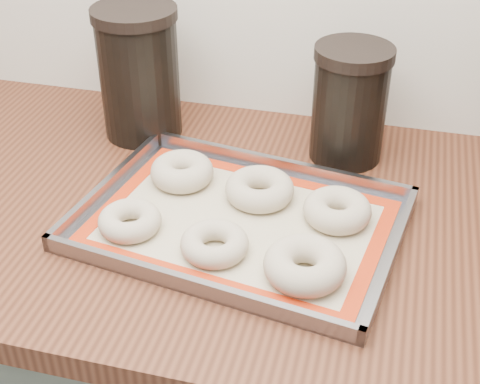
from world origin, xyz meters
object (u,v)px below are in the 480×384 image
(bagel_front_mid, at_px, (215,244))
(bagel_front_left, at_px, (130,221))
(bagel_back_mid, at_px, (260,189))
(baking_tray, at_px, (240,222))
(bagel_back_left, at_px, (182,171))
(canister_mid, at_px, (350,103))
(bagel_back_right, at_px, (337,210))
(canister_left, at_px, (139,73))
(bagel_front_right, at_px, (305,265))

(bagel_front_mid, bearing_deg, bagel_front_left, 171.47)
(bagel_front_left, distance_m, bagel_back_mid, 0.21)
(baking_tray, relative_size, bagel_back_left, 4.99)
(canister_mid, bearing_deg, bagel_back_right, -86.52)
(baking_tray, xyz_separation_m, bagel_front_left, (-0.15, -0.06, 0.01))
(bagel_back_mid, relative_size, canister_left, 0.46)
(canister_left, bearing_deg, bagel_front_right, -42.76)
(baking_tray, bearing_deg, bagel_front_right, -39.90)
(baking_tray, height_order, bagel_front_left, bagel_front_left)
(bagel_front_right, relative_size, bagel_back_left, 1.09)
(bagel_back_left, distance_m, bagel_back_right, 0.26)
(bagel_back_left, height_order, bagel_back_mid, bagel_back_left)
(bagel_front_right, distance_m, bagel_back_mid, 0.19)
(bagel_front_right, bearing_deg, bagel_front_mid, 171.82)
(bagel_back_right, xyz_separation_m, canister_mid, (-0.01, 0.20, 0.08))
(bagel_front_left, relative_size, canister_mid, 0.47)
(bagel_front_mid, height_order, bagel_front_right, bagel_front_right)
(bagel_front_left, bearing_deg, canister_mid, 46.87)
(bagel_back_mid, bearing_deg, bagel_front_left, -143.21)
(bagel_back_right, relative_size, canister_left, 0.43)
(bagel_front_mid, bearing_deg, bagel_back_right, 37.20)
(bagel_front_mid, relative_size, canister_mid, 0.48)
(bagel_back_left, bearing_deg, canister_mid, 32.52)
(baking_tray, distance_m, bagel_front_left, 0.16)
(bagel_front_mid, distance_m, bagel_back_right, 0.19)
(bagel_front_mid, height_order, bagel_back_right, bagel_back_right)
(baking_tray, relative_size, canister_mid, 2.55)
(baking_tray, bearing_deg, bagel_back_right, 16.93)
(bagel_back_left, bearing_deg, baking_tray, -35.66)
(bagel_front_mid, relative_size, bagel_back_left, 0.94)
(bagel_back_left, relative_size, canister_left, 0.44)
(bagel_back_left, xyz_separation_m, canister_mid, (0.24, 0.15, 0.08))
(bagel_front_left, bearing_deg, bagel_front_mid, -8.53)
(bagel_back_right, bearing_deg, bagel_front_left, -161.38)
(bagel_front_left, xyz_separation_m, bagel_back_left, (0.03, 0.14, 0.00))
(canister_mid, bearing_deg, bagel_front_left, -133.13)
(bagel_front_left, height_order, bagel_back_right, bagel_back_right)
(bagel_back_left, xyz_separation_m, canister_left, (-0.12, 0.15, 0.09))
(bagel_back_left, bearing_deg, bagel_back_right, -9.50)
(baking_tray, distance_m, bagel_back_left, 0.15)
(baking_tray, relative_size, bagel_back_right, 5.00)
(bagel_front_left, height_order, bagel_front_right, bagel_front_right)
(bagel_front_right, xyz_separation_m, canister_left, (-0.35, 0.33, 0.09))
(bagel_front_left, xyz_separation_m, bagel_back_right, (0.29, 0.10, 0.00))
(bagel_back_mid, xyz_separation_m, canister_mid, (0.11, 0.17, 0.08))
(bagel_front_mid, distance_m, bagel_back_mid, 0.15)
(canister_left, bearing_deg, bagel_front_left, -72.59)
(bagel_back_right, height_order, canister_mid, canister_mid)
(bagel_back_right, bearing_deg, bagel_front_right, -100.41)
(canister_left, bearing_deg, bagel_back_right, -26.80)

